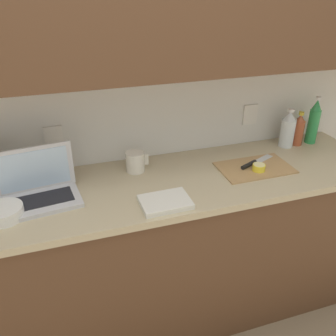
{
  "coord_description": "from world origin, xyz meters",
  "views": [
    {
      "loc": [
        -0.33,
        -1.45,
        1.82
      ],
      "look_at": [
        0.13,
        -0.01,
        1.01
      ],
      "focal_mm": 38.0,
      "sensor_mm": 36.0,
      "label": 1
    }
  ],
  "objects_px": {
    "bowl_white": "(4,213)",
    "measuring_cup": "(135,162)",
    "bottle_oil_tall": "(298,130)",
    "knife": "(252,163)",
    "lemon_half_cut": "(259,167)",
    "bottle_green_soda": "(288,129)",
    "bottle_water_clear": "(314,122)",
    "cutting_board": "(255,168)",
    "laptop": "(38,188)"
  },
  "relations": [
    {
      "from": "bottle_water_clear",
      "to": "measuring_cup",
      "type": "relative_size",
      "value": 2.42
    },
    {
      "from": "cutting_board",
      "to": "measuring_cup",
      "type": "xyz_separation_m",
      "value": [
        -0.6,
        0.17,
        0.05
      ]
    },
    {
      "from": "bottle_green_soda",
      "to": "measuring_cup",
      "type": "distance_m",
      "value": 0.92
    },
    {
      "from": "bottle_oil_tall",
      "to": "bottle_water_clear",
      "type": "bearing_deg",
      "value": 0.0
    },
    {
      "from": "lemon_half_cut",
      "to": "bottle_green_soda",
      "type": "xyz_separation_m",
      "value": [
        0.32,
        0.23,
        0.08
      ]
    },
    {
      "from": "bottle_water_clear",
      "to": "measuring_cup",
      "type": "xyz_separation_m",
      "value": [
        -1.1,
        -0.03,
        -0.08
      ]
    },
    {
      "from": "bottle_green_soda",
      "to": "bottle_oil_tall",
      "type": "distance_m",
      "value": 0.08
    },
    {
      "from": "bottle_green_soda",
      "to": "bottle_water_clear",
      "type": "distance_m",
      "value": 0.18
    },
    {
      "from": "bottle_green_soda",
      "to": "measuring_cup",
      "type": "relative_size",
      "value": 1.96
    },
    {
      "from": "laptop",
      "to": "bottle_water_clear",
      "type": "bearing_deg",
      "value": -1.2
    },
    {
      "from": "bowl_white",
      "to": "bottle_oil_tall",
      "type": "bearing_deg",
      "value": 9.27
    },
    {
      "from": "cutting_board",
      "to": "bottle_green_soda",
      "type": "height_order",
      "value": "bottle_green_soda"
    },
    {
      "from": "bottle_green_soda",
      "to": "knife",
      "type": "bearing_deg",
      "value": -152.15
    },
    {
      "from": "bowl_white",
      "to": "measuring_cup",
      "type": "bearing_deg",
      "value": 20.91
    },
    {
      "from": "knife",
      "to": "bottle_oil_tall",
      "type": "xyz_separation_m",
      "value": [
        0.4,
        0.17,
        0.08
      ]
    },
    {
      "from": "laptop",
      "to": "cutting_board",
      "type": "height_order",
      "value": "laptop"
    },
    {
      "from": "cutting_board",
      "to": "bottle_oil_tall",
      "type": "distance_m",
      "value": 0.45
    },
    {
      "from": "knife",
      "to": "lemon_half_cut",
      "type": "height_order",
      "value": "lemon_half_cut"
    },
    {
      "from": "knife",
      "to": "bowl_white",
      "type": "relative_size",
      "value": 1.51
    },
    {
      "from": "bottle_green_soda",
      "to": "bottle_water_clear",
      "type": "relative_size",
      "value": 0.81
    },
    {
      "from": "bottle_green_soda",
      "to": "measuring_cup",
      "type": "height_order",
      "value": "bottle_green_soda"
    },
    {
      "from": "cutting_board",
      "to": "bowl_white",
      "type": "xyz_separation_m",
      "value": [
        -1.22,
        -0.07,
        0.02
      ]
    },
    {
      "from": "laptop",
      "to": "measuring_cup",
      "type": "relative_size",
      "value": 3.15
    },
    {
      "from": "bottle_green_soda",
      "to": "bottle_water_clear",
      "type": "height_order",
      "value": "bottle_water_clear"
    },
    {
      "from": "bottle_green_soda",
      "to": "bowl_white",
      "type": "distance_m",
      "value": 1.56
    },
    {
      "from": "bottle_green_soda",
      "to": "lemon_half_cut",
      "type": "bearing_deg",
      "value": -143.78
    },
    {
      "from": "bottle_oil_tall",
      "to": "bottle_green_soda",
      "type": "bearing_deg",
      "value": 180.0
    },
    {
      "from": "bottle_oil_tall",
      "to": "bowl_white",
      "type": "distance_m",
      "value": 1.64
    },
    {
      "from": "laptop",
      "to": "bottle_green_soda",
      "type": "relative_size",
      "value": 1.6
    },
    {
      "from": "lemon_half_cut",
      "to": "bottle_oil_tall",
      "type": "bearing_deg",
      "value": 30.64
    },
    {
      "from": "bottle_green_soda",
      "to": "bowl_white",
      "type": "relative_size",
      "value": 1.45
    },
    {
      "from": "knife",
      "to": "bowl_white",
      "type": "xyz_separation_m",
      "value": [
        -1.22,
        -0.09,
        0.01
      ]
    },
    {
      "from": "knife",
      "to": "bottle_oil_tall",
      "type": "bearing_deg",
      "value": -1.11
    },
    {
      "from": "measuring_cup",
      "to": "bowl_white",
      "type": "distance_m",
      "value": 0.66
    },
    {
      "from": "bottle_water_clear",
      "to": "bottle_green_soda",
      "type": "bearing_deg",
      "value": 180.0
    },
    {
      "from": "lemon_half_cut",
      "to": "bottle_green_soda",
      "type": "height_order",
      "value": "bottle_green_soda"
    },
    {
      "from": "bottle_oil_tall",
      "to": "laptop",
      "type": "bearing_deg",
      "value": -173.92
    },
    {
      "from": "cutting_board",
      "to": "lemon_half_cut",
      "type": "distance_m",
      "value": 0.04
    },
    {
      "from": "cutting_board",
      "to": "lemon_half_cut",
      "type": "bearing_deg",
      "value": -91.36
    },
    {
      "from": "measuring_cup",
      "to": "cutting_board",
      "type": "bearing_deg",
      "value": -15.59
    },
    {
      "from": "measuring_cup",
      "to": "laptop",
      "type": "bearing_deg",
      "value": -164.83
    },
    {
      "from": "bottle_oil_tall",
      "to": "bottle_water_clear",
      "type": "height_order",
      "value": "bottle_water_clear"
    },
    {
      "from": "bottle_water_clear",
      "to": "bowl_white",
      "type": "bearing_deg",
      "value": -171.25
    },
    {
      "from": "bowl_white",
      "to": "lemon_half_cut",
      "type": "bearing_deg",
      "value": 1.4
    },
    {
      "from": "bottle_green_soda",
      "to": "bottle_water_clear",
      "type": "bearing_deg",
      "value": -0.0
    },
    {
      "from": "bowl_white",
      "to": "cutting_board",
      "type": "bearing_deg",
      "value": 3.16
    },
    {
      "from": "cutting_board",
      "to": "knife",
      "type": "xyz_separation_m",
      "value": [
        -0.0,
        0.03,
        0.01
      ]
    },
    {
      "from": "lemon_half_cut",
      "to": "bowl_white",
      "type": "relative_size",
      "value": 0.41
    },
    {
      "from": "knife",
      "to": "bottle_green_soda",
      "type": "distance_m",
      "value": 0.37
    },
    {
      "from": "laptop",
      "to": "bowl_white",
      "type": "xyz_separation_m",
      "value": [
        -0.14,
        -0.11,
        -0.03
      ]
    }
  ]
}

